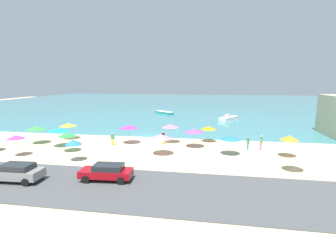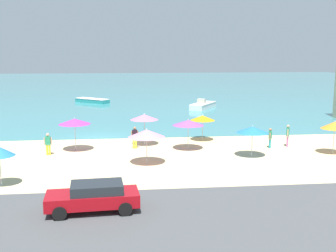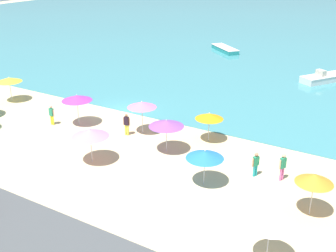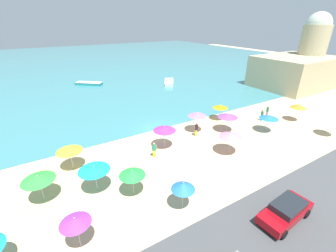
% 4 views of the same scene
% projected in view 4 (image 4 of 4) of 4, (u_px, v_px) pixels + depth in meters
% --- Properties ---
extents(ground_plane, '(160.00, 160.00, 0.00)m').
position_uv_depth(ground_plane, '(158.00, 130.00, 28.30)').
color(ground_plane, '#CEB688').
extents(sea, '(150.00, 110.00, 0.05)m').
position_uv_depth(sea, '(75.00, 63.00, 70.94)').
color(sea, teal).
rests_on(sea, ground_plane).
extents(coastal_road, '(80.00, 8.00, 0.06)m').
position_uv_depth(coastal_road, '(292.00, 236.00, 14.33)').
color(coastal_road, '#464849').
rests_on(coastal_road, ground_plane).
extents(beach_umbrella_0, '(2.42, 2.42, 2.39)m').
position_uv_depth(beach_umbrella_0, '(228.00, 115.00, 27.03)').
color(beach_umbrella_0, '#B2B2B7').
rests_on(beach_umbrella_0, ground_plane).
extents(beach_umbrella_1, '(2.38, 2.38, 2.34)m').
position_uv_depth(beach_umbrella_1, '(38.00, 178.00, 16.39)').
color(beach_umbrella_1, '#B2B2B7').
rests_on(beach_umbrella_1, ground_plane).
extents(beach_umbrella_2, '(2.02, 2.02, 2.34)m').
position_uv_depth(beach_umbrella_2, '(132.00, 173.00, 16.96)').
color(beach_umbrella_2, '#B2B2B7').
rests_on(beach_umbrella_2, ground_plane).
extents(beach_umbrella_3, '(2.21, 2.21, 2.59)m').
position_uv_depth(beach_umbrella_3, '(197.00, 114.00, 26.84)').
color(beach_umbrella_3, '#B2B2B7').
rests_on(beach_umbrella_3, ground_plane).
extents(beach_umbrella_4, '(2.24, 2.24, 2.26)m').
position_uv_depth(beach_umbrella_4, '(269.00, 117.00, 27.01)').
color(beach_umbrella_4, '#B2B2B7').
rests_on(beach_umbrella_4, ground_plane).
extents(beach_umbrella_5, '(1.81, 1.81, 2.43)m').
position_uv_depth(beach_umbrella_5, '(75.00, 221.00, 12.82)').
color(beach_umbrella_5, '#B2B2B7').
rests_on(beach_umbrella_5, ground_plane).
extents(beach_umbrella_6, '(1.96, 1.96, 2.50)m').
position_uv_depth(beach_umbrella_6, '(335.00, 119.00, 25.84)').
color(beach_umbrella_6, '#B2B2B7').
rests_on(beach_umbrella_6, ground_plane).
extents(beach_umbrella_7, '(2.40, 2.40, 2.55)m').
position_uv_depth(beach_umbrella_7, '(164.00, 129.00, 23.42)').
color(beach_umbrella_7, '#B2B2B7').
rests_on(beach_umbrella_7, ground_plane).
extents(beach_umbrella_8, '(2.46, 2.46, 2.42)m').
position_uv_depth(beach_umbrella_8, '(94.00, 168.00, 17.35)').
color(beach_umbrella_8, '#B2B2B7').
rests_on(beach_umbrella_8, ground_plane).
extents(beach_umbrella_9, '(2.30, 2.30, 2.32)m').
position_uv_depth(beach_umbrella_9, '(69.00, 149.00, 20.08)').
color(beach_umbrella_9, '#B2B2B7').
rests_on(beach_umbrella_9, ground_plane).
extents(beach_umbrella_10, '(2.03, 2.03, 2.23)m').
position_uv_depth(beach_umbrella_10, '(220.00, 106.00, 30.29)').
color(beach_umbrella_10, '#B2B2B7').
rests_on(beach_umbrella_10, ground_plane).
extents(beach_umbrella_11, '(1.95, 1.95, 2.48)m').
position_uv_depth(beach_umbrella_11, '(298.00, 106.00, 29.89)').
color(beach_umbrella_11, '#B2B2B7').
rests_on(beach_umbrella_11, ground_plane).
extents(beach_umbrella_12, '(2.44, 2.44, 2.42)m').
position_uv_depth(beach_umbrella_12, '(231.00, 135.00, 22.47)').
color(beach_umbrella_12, '#B2B2B7').
rests_on(beach_umbrella_12, ground_plane).
extents(beach_umbrella_13, '(1.73, 1.73, 2.35)m').
position_uv_depth(beach_umbrella_13, '(183.00, 186.00, 15.71)').
color(beach_umbrella_13, '#B2B2B7').
rests_on(beach_umbrella_13, ground_plane).
extents(bather_0, '(0.35, 0.53, 1.75)m').
position_uv_depth(bather_0, '(268.00, 111.00, 31.43)').
color(bather_0, '#D35FA0').
rests_on(bather_0, ground_plane).
extents(bather_1, '(0.57, 0.27, 1.71)m').
position_uv_depth(bather_1, '(196.00, 129.00, 26.34)').
color(bather_1, yellow).
rests_on(bather_1, ground_plane).
extents(bather_2, '(0.35, 0.53, 1.57)m').
position_uv_depth(bather_2, '(262.00, 115.00, 30.48)').
color(bather_2, teal).
rests_on(bather_2, ground_plane).
extents(bather_3, '(0.57, 0.23, 1.62)m').
position_uv_depth(bather_3, '(154.00, 149.00, 22.32)').
color(bather_3, yellow).
rests_on(bather_3, ground_plane).
extents(parked_car_0, '(4.39, 2.09, 1.36)m').
position_uv_depth(parked_car_0, '(286.00, 211.00, 15.27)').
color(parked_car_0, maroon).
rests_on(parked_car_0, coastal_road).
extents(skiff_nearshore, '(4.30, 5.53, 1.31)m').
position_uv_depth(skiff_nearshore, '(169.00, 82.00, 48.10)').
color(skiff_nearshore, silver).
rests_on(skiff_nearshore, sea).
extents(skiff_offshore, '(5.28, 4.70, 0.60)m').
position_uv_depth(skiff_offshore, '(89.00, 84.00, 47.33)').
color(skiff_offshore, teal).
rests_on(skiff_offshore, sea).
extents(harbor_fortress, '(15.01, 11.47, 14.02)m').
position_uv_depth(harbor_fortress, '(299.00, 65.00, 45.44)').
color(harbor_fortress, tan).
rests_on(harbor_fortress, ground_plane).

